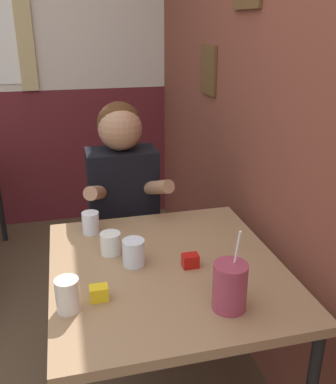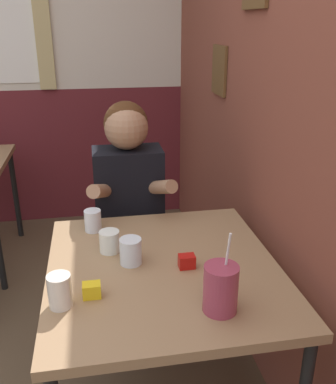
# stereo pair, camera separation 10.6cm
# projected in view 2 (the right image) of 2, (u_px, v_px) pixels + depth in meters

# --- Properties ---
(brick_wall_right) EXTENTS (0.08, 4.40, 2.70)m
(brick_wall_right) POSITION_uv_depth(u_px,v_px,m) (231.00, 69.00, 2.32)
(brick_wall_right) COLOR brown
(brick_wall_right) RESTS_ON ground_plane
(back_wall) EXTENTS (5.28, 0.09, 2.70)m
(back_wall) POSITION_uv_depth(u_px,v_px,m) (31.00, 55.00, 3.25)
(back_wall) COLOR beige
(back_wall) RESTS_ON ground_plane
(main_table) EXTENTS (0.86, 0.92, 0.74)m
(main_table) POSITION_uv_depth(u_px,v_px,m) (164.00, 281.00, 1.63)
(main_table) COLOR #93704C
(main_table) RESTS_ON ground_plane
(person_seated) EXTENTS (0.42, 0.41, 1.24)m
(person_seated) POSITION_uv_depth(u_px,v_px,m) (130.00, 215.00, 2.20)
(person_seated) COLOR black
(person_seated) RESTS_ON ground_plane
(cocktail_pitcher) EXTENTS (0.11, 0.11, 0.28)m
(cocktail_pitcher) POSITION_uv_depth(u_px,v_px,m) (221.00, 288.00, 1.33)
(cocktail_pitcher) COLOR #99384C
(cocktail_pitcher) RESTS_ON main_table
(glass_near_pitcher) EXTENTS (0.07, 0.07, 0.09)m
(glass_near_pitcher) POSITION_uv_depth(u_px,v_px,m) (93.00, 221.00, 1.86)
(glass_near_pitcher) COLOR silver
(glass_near_pitcher) RESTS_ON main_table
(glass_center) EXTENTS (0.08, 0.08, 0.09)m
(glass_center) POSITION_uv_depth(u_px,v_px,m) (110.00, 241.00, 1.69)
(glass_center) COLOR silver
(glass_center) RESTS_ON main_table
(glass_far_side) EXTENTS (0.08, 0.08, 0.11)m
(glass_far_side) POSITION_uv_depth(u_px,v_px,m) (60.00, 291.00, 1.36)
(glass_far_side) COLOR silver
(glass_far_side) RESTS_ON main_table
(glass_by_brick) EXTENTS (0.08, 0.08, 0.10)m
(glass_by_brick) POSITION_uv_depth(u_px,v_px,m) (131.00, 251.00, 1.60)
(glass_by_brick) COLOR silver
(glass_by_brick) RESTS_ON main_table
(condiment_ketchup) EXTENTS (0.06, 0.04, 0.05)m
(condiment_ketchup) POSITION_uv_depth(u_px,v_px,m) (187.00, 261.00, 1.58)
(condiment_ketchup) COLOR #B7140F
(condiment_ketchup) RESTS_ON main_table
(condiment_mustard) EXTENTS (0.06, 0.04, 0.05)m
(condiment_mustard) POSITION_uv_depth(u_px,v_px,m) (92.00, 290.00, 1.41)
(condiment_mustard) COLOR yellow
(condiment_mustard) RESTS_ON main_table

